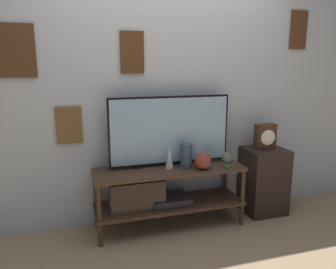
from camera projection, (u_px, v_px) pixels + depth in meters
The scene contains 10 objects.
ground_plane at pixel (178, 238), 2.96m from camera, with size 12.00×12.00×0.00m, color #997F60.
wall_back at pixel (161, 84), 3.15m from camera, with size 6.40×0.08×2.70m.
media_console at pixel (157, 191), 3.08m from camera, with size 1.42×0.43×0.58m.
television at pixel (170, 130), 3.09m from camera, with size 1.17×0.05×0.67m.
vase_tall_ceramic at pixel (186, 156), 3.07m from camera, with size 0.11×0.11×0.23m.
vase_round_glass at pixel (203, 161), 3.03m from camera, with size 0.16×0.16×0.16m.
vase_slim_bronze at pixel (170, 157), 3.05m from camera, with size 0.08×0.08×0.21m.
decorative_bust at pixel (227, 159), 3.08m from camera, with size 0.10×0.10×0.15m.
side_table at pixel (263, 180), 3.44m from camera, with size 0.41×0.38×0.69m.
mantel_clock at pixel (265, 136), 3.34m from camera, with size 0.21×0.11×0.26m.
Camera 1 is at (-0.87, -2.55, 1.55)m, focal length 35.00 mm.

